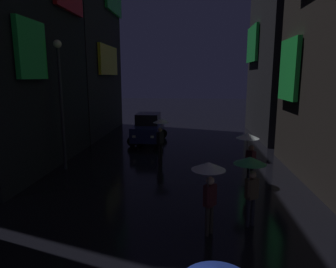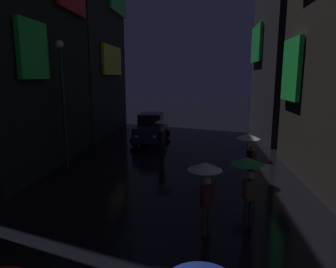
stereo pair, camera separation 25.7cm
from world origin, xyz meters
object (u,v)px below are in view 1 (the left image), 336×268
at_px(pedestrian_midstreet_centre_clear, 161,127).
at_px(pedestrian_near_crossing_green, 250,172).
at_px(streetlamp_left_far, 61,91).
at_px(pedestrian_midstreet_left_clear, 249,145).
at_px(pedestrian_far_right_clear, 209,178).
at_px(car_distant, 148,128).

xyz_separation_m(pedestrian_midstreet_centre_clear, pedestrian_near_crossing_green, (3.27, -7.21, 0.00)).
bearing_deg(streetlamp_left_far, pedestrian_midstreet_left_clear, -10.44).
xyz_separation_m(pedestrian_far_right_clear, car_distant, (-3.37, 11.79, -0.74)).
xyz_separation_m(pedestrian_far_right_clear, pedestrian_near_crossing_green, (1.18, 0.61, 0.00)).
bearing_deg(car_distant, pedestrian_near_crossing_green, -67.85).
distance_m(pedestrian_midstreet_centre_clear, pedestrian_far_right_clear, 8.09).
relative_size(pedestrian_near_crossing_green, pedestrian_midstreet_left_clear, 1.00).
xyz_separation_m(pedestrian_near_crossing_green, streetlamp_left_far, (-7.58, 4.96, 1.97)).
bearing_deg(pedestrian_far_right_clear, pedestrian_near_crossing_green, 27.28).
relative_size(pedestrian_far_right_clear, streetlamp_left_far, 0.36).
bearing_deg(pedestrian_midstreet_centre_clear, car_distant, 107.82).
distance_m(pedestrian_far_right_clear, car_distant, 12.28).
distance_m(pedestrian_midstreet_centre_clear, car_distant, 4.24).
relative_size(car_distant, streetlamp_left_far, 0.71).
height_order(pedestrian_midstreet_centre_clear, car_distant, pedestrian_midstreet_centre_clear).
relative_size(pedestrian_near_crossing_green, streetlamp_left_far, 0.36).
relative_size(pedestrian_midstreet_centre_clear, streetlamp_left_far, 0.36).
height_order(pedestrian_far_right_clear, car_distant, pedestrian_far_right_clear).
xyz_separation_m(pedestrian_far_right_clear, streetlamp_left_far, (-6.40, 5.57, 1.97)).
distance_m(pedestrian_far_right_clear, pedestrian_midstreet_left_clear, 4.43).
bearing_deg(car_distant, pedestrian_far_right_clear, -74.04).
relative_size(pedestrian_midstreet_centre_clear, pedestrian_far_right_clear, 1.00).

